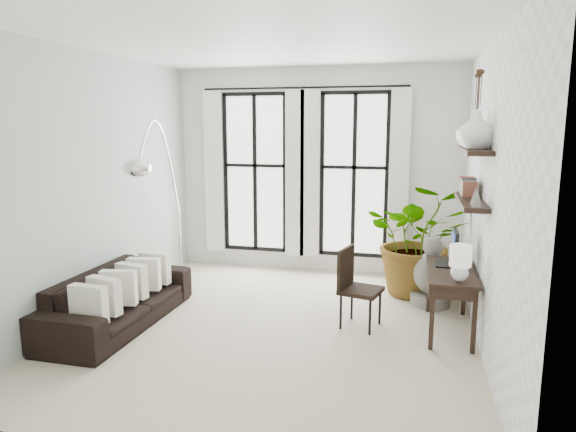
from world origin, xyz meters
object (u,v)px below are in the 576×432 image
(desk, at_px, (451,274))
(desk_chair, at_px, (354,282))
(sofa, at_px, (119,298))
(arc_lamp, at_px, (159,161))
(buddha, at_px, (431,277))
(plant, at_px, (419,239))

(desk, relative_size, desk_chair, 1.33)
(sofa, xyz_separation_m, desk_chair, (2.68, 0.63, 0.21))
(desk, distance_m, arc_lamp, 3.84)
(desk_chair, relative_size, buddha, 1.02)
(sofa, bearing_deg, arc_lamp, -5.65)
(buddha, bearing_deg, sofa, -156.31)
(sofa, distance_m, desk_chair, 2.76)
(sofa, relative_size, plant, 1.38)
(desk, xyz_separation_m, desk_chair, (-1.07, -0.04, -0.16))
(sofa, height_order, plant, plant)
(plant, height_order, buddha, plant)
(sofa, relative_size, desk, 1.76)
(arc_lamp, bearing_deg, buddha, 10.19)
(plant, bearing_deg, desk, -75.15)
(plant, xyz_separation_m, buddha, (0.18, -0.42, -0.40))
(sofa, height_order, buddha, buddha)
(desk_chair, distance_m, buddha, 1.30)
(plant, height_order, desk_chair, plant)
(desk, relative_size, arc_lamp, 0.51)
(sofa, xyz_separation_m, arc_lamp, (0.10, 0.94, 1.55))
(plant, bearing_deg, buddha, -67.34)
(buddha, bearing_deg, desk_chair, -133.45)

